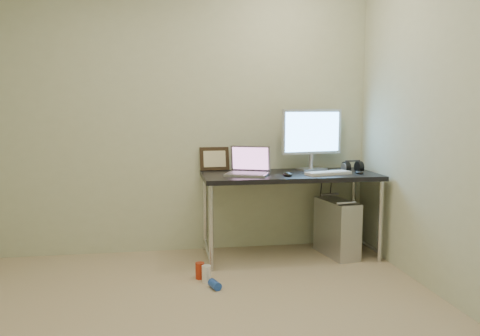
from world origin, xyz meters
The scene contains 16 objects.
wall_back centered at (0.00, 1.75, 1.25)m, with size 3.50×0.02×2.50m, color beige.
desk centered at (0.94, 1.41, 0.67)m, with size 1.54×0.67×0.75m.
tower_computer centered at (1.37, 1.36, 0.25)m, with size 0.29×0.51×0.53m.
cable_a centered at (1.32, 1.70, 0.40)m, with size 0.01×0.01×0.70m, color black.
cable_b centered at (1.41, 1.68, 0.38)m, with size 0.01×0.01×0.72m, color black.
can_red centered at (0.11, 0.96, 0.06)m, with size 0.07×0.07×0.13m, color #AC2C13.
can_white centered at (0.15, 0.88, 0.06)m, with size 0.07×0.07×0.13m, color white.
can_blue centered at (0.20, 0.73, 0.03)m, with size 0.06×0.06×0.11m, color blue.
laptop centered at (0.57, 1.40, 0.81)m, with size 0.44×0.40×0.24m.
monitor centered at (1.20, 1.61, 1.08)m, with size 0.60×0.22×0.56m.
keyboard centered at (1.25, 1.29, 0.76)m, with size 0.40×0.13×0.02m, color silver.
mouse_right centered at (1.54, 1.29, 0.77)m, with size 0.06×0.10×0.03m, color black.
mouse_left centered at (0.88, 1.26, 0.77)m, with size 0.08×0.12×0.04m, color black.
headphones centered at (1.56, 1.49, 0.78)m, with size 0.19×0.12×0.12m.
picture_frame centered at (0.31, 1.73, 0.86)m, with size 0.27×0.03×0.22m, color black.
webcam centered at (0.52, 1.66, 0.84)m, with size 0.05×0.04×0.13m.
Camera 1 is at (-0.14, -2.56, 1.30)m, focal length 35.00 mm.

